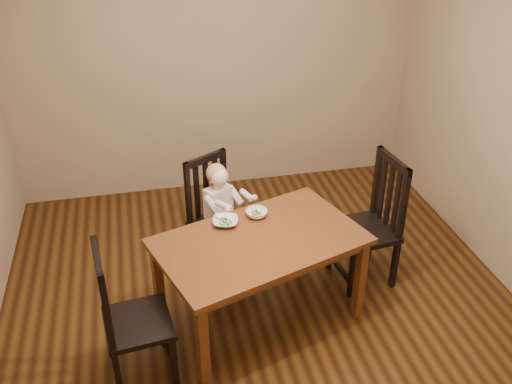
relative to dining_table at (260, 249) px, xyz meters
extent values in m
cube|color=#482B0F|center=(0.05, 0.13, -0.63)|extent=(4.00, 4.00, 0.01)
cube|color=#90785B|center=(0.05, 2.13, 0.72)|extent=(4.00, 0.01, 2.70)
cube|color=#90785B|center=(0.05, -1.87, 0.72)|extent=(4.00, 0.01, 2.70)
cube|color=#4C2B11|center=(0.00, 0.00, 0.06)|extent=(1.63, 1.27, 0.04)
cube|color=#4C2B11|center=(0.00, 0.00, 0.01)|extent=(1.49, 1.12, 0.08)
cube|color=#4C2B11|center=(-0.50, -0.55, -0.29)|extent=(0.08, 0.08, 0.68)
cube|color=#4C2B11|center=(0.73, -0.14, -0.29)|extent=(0.08, 0.08, 0.68)
cube|color=#4C2B11|center=(-0.73, 0.14, -0.29)|extent=(0.08, 0.08, 0.68)
cube|color=#4C2B11|center=(0.50, 0.55, -0.29)|extent=(0.08, 0.08, 0.68)
cube|color=black|center=(-0.17, 0.69, -0.22)|extent=(0.57, 0.56, 0.04)
cube|color=black|center=(-0.10, 0.93, -0.43)|extent=(0.05, 0.05, 0.40)
cube|color=black|center=(-0.42, 0.75, -0.43)|extent=(0.05, 0.05, 0.40)
cube|color=black|center=(0.07, 0.63, -0.43)|extent=(0.05, 0.05, 0.40)
cube|color=black|center=(-0.25, 0.45, -0.43)|extent=(0.05, 0.05, 0.40)
cube|color=black|center=(-0.10, 0.93, 0.08)|extent=(0.05, 0.05, 0.55)
cube|color=black|center=(-0.42, 0.75, 0.08)|extent=(0.05, 0.05, 0.55)
cube|color=black|center=(-0.26, 0.84, 0.32)|extent=(0.37, 0.23, 0.06)
cube|color=black|center=(-0.17, 0.89, 0.05)|extent=(0.05, 0.04, 0.47)
cube|color=black|center=(-0.26, 0.84, 0.05)|extent=(0.05, 0.04, 0.47)
cube|color=black|center=(-0.34, 0.80, 0.05)|extent=(0.05, 0.04, 0.47)
cube|color=black|center=(-0.89, -0.35, -0.20)|extent=(0.47, 0.49, 0.04)
cube|color=black|center=(-1.09, -0.19, -0.43)|extent=(0.04, 0.04, 0.41)
cube|color=black|center=(-1.05, -0.56, -0.43)|extent=(0.04, 0.04, 0.41)
cube|color=black|center=(-0.73, -0.14, -0.43)|extent=(0.04, 0.04, 0.41)
cube|color=black|center=(-0.69, -0.52, -0.43)|extent=(0.04, 0.04, 0.41)
cube|color=black|center=(-1.09, -0.19, 0.11)|extent=(0.04, 0.04, 0.57)
cube|color=black|center=(-1.05, -0.56, 0.11)|extent=(0.04, 0.04, 0.57)
cube|color=black|center=(-1.07, -0.37, 0.36)|extent=(0.09, 0.42, 0.06)
cube|color=black|center=(-1.08, -0.27, 0.08)|extent=(0.03, 0.05, 0.49)
cube|color=black|center=(-1.07, -0.37, 0.08)|extent=(0.03, 0.05, 0.49)
cube|color=black|center=(-1.06, -0.47, 0.08)|extent=(0.03, 0.05, 0.49)
cube|color=black|center=(0.93, 0.29, -0.18)|extent=(0.50, 0.51, 0.04)
cube|color=black|center=(1.14, 0.11, -0.42)|extent=(0.05, 0.05, 0.43)
cube|color=black|center=(1.09, 0.51, -0.42)|extent=(0.05, 0.05, 0.43)
cube|color=black|center=(0.76, 0.07, -0.42)|extent=(0.05, 0.05, 0.43)
cube|color=black|center=(0.71, 0.47, -0.42)|extent=(0.05, 0.05, 0.43)
cube|color=black|center=(1.14, 0.11, 0.15)|extent=(0.05, 0.05, 0.60)
cube|color=black|center=(1.09, 0.51, 0.15)|extent=(0.05, 0.05, 0.60)
cube|color=black|center=(1.12, 0.31, 0.42)|extent=(0.09, 0.45, 0.06)
cube|color=black|center=(1.13, 0.21, 0.11)|extent=(0.03, 0.05, 0.52)
cube|color=black|center=(1.12, 0.31, 0.11)|extent=(0.03, 0.05, 0.52)
cube|color=black|center=(1.10, 0.42, 0.11)|extent=(0.03, 0.05, 0.52)
imported|color=white|center=(-0.20, 0.24, 0.11)|extent=(0.22, 0.22, 0.05)
imported|color=white|center=(0.04, 0.30, 0.11)|extent=(0.20, 0.20, 0.05)
cube|color=silver|center=(-0.23, 0.21, 0.13)|extent=(0.10, 0.09, 0.05)
cube|color=silver|center=(-0.23, 0.21, 0.12)|extent=(0.04, 0.04, 0.01)
camera|label=1|loc=(-0.75, -3.21, 2.39)|focal=40.00mm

